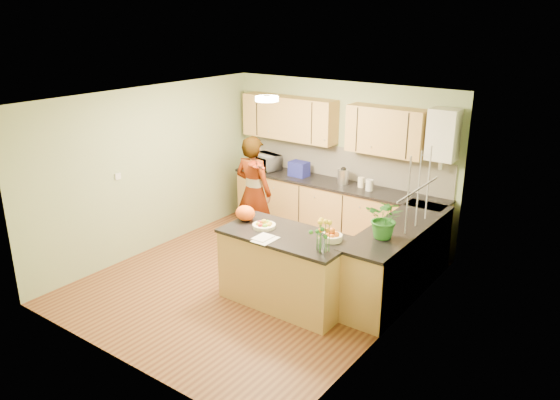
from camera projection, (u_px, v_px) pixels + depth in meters
The scene contains 28 objects.
floor at pixel (255, 281), 7.50m from camera, with size 4.50×4.50×0.00m, color #582C19.
ceiling at pixel (252, 98), 6.69m from camera, with size 4.00×4.50×0.02m, color white.
wall_back at pixel (341, 159), 8.82m from camera, with size 4.00×0.02×2.50m, color #95A878.
wall_front at pixel (111, 253), 5.38m from camera, with size 4.00×0.02×2.50m, color #95A878.
wall_left at pixel (150, 170), 8.21m from camera, with size 0.02×4.50×2.50m, color #95A878.
wall_right at pixel (396, 229), 5.98m from camera, with size 0.02×4.50×2.50m, color #95A878.
back_counter at pixel (335, 211), 8.78m from camera, with size 3.64×0.62×0.94m.
right_counter at pixel (398, 260), 7.05m from camera, with size 0.62×2.24×0.94m.
splashback at pixel (345, 163), 8.76m from camera, with size 3.60×0.02×0.52m, color silver.
upper_cabinets at pixel (327, 123), 8.59m from camera, with size 3.20×0.34×0.70m.
boiler at pixel (443, 135), 7.54m from camera, with size 0.40×0.30×0.86m.
window_right at pixel (419, 189), 6.35m from camera, with size 0.01×1.30×1.05m.
light_switch at pixel (118, 176), 7.73m from camera, with size 0.02×0.09×0.09m, color silver.
ceiling_lamp at pixel (267, 99), 6.93m from camera, with size 0.30×0.30×0.07m.
peninsula_island at pixel (287, 268), 6.83m from camera, with size 1.63×0.84×0.93m.
fruit_dish at pixel (264, 224), 6.85m from camera, with size 0.29×0.29×0.10m.
orange_bowl at pixel (332, 235), 6.46m from camera, with size 0.25×0.25×0.15m.
flower_vase at pixel (321, 227), 6.11m from camera, with size 0.24×0.24×0.44m.
orange_bag at pixel (245, 213), 7.07m from camera, with size 0.27×0.23×0.20m, color #EF5813.
papers at pixel (265, 239), 6.50m from camera, with size 0.22×0.31×0.01m, color white.
violinist at pixel (254, 192), 8.41m from camera, with size 0.64×0.42×1.76m, color #DAA885.
violin at pixel (254, 164), 7.96m from camera, with size 0.62×0.25×0.12m, color #4A0D04, non-canonical shape.
microwave at pixel (266, 162), 9.36m from camera, with size 0.48×0.32×0.26m, color silver.
blue_box at pixel (299, 169), 8.97m from camera, with size 0.30×0.22×0.24m, color navy.
kettle at pixel (343, 176), 8.55m from camera, with size 0.17×0.17×0.32m.
jar_cream at pixel (361, 182), 8.41m from camera, with size 0.10×0.10×0.15m, color #FBECC9.
jar_white at pixel (369, 185), 8.24m from camera, with size 0.11×0.11×0.17m, color silver.
potted_plant at pixel (386, 218), 6.46m from camera, with size 0.45×0.39×0.50m, color #296F25.
Camera 1 is at (4.24, -5.24, 3.50)m, focal length 35.00 mm.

